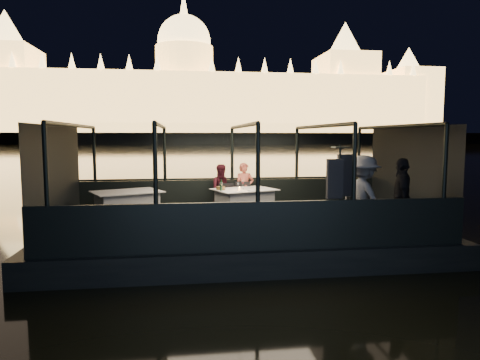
{
  "coord_description": "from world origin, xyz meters",
  "views": [
    {
      "loc": [
        -1.33,
        -9.48,
        2.56
      ],
      "look_at": [
        0.0,
        0.4,
        1.55
      ],
      "focal_mm": 32.0,
      "sensor_mm": 36.0,
      "label": 1
    }
  ],
  "objects": [
    {
      "name": "wine_glass_white",
      "position": [
        -0.41,
        0.63,
        1.36
      ],
      "size": [
        0.08,
        0.08,
        0.2
      ],
      "primitive_type": null,
      "rotation": [
        0.0,
        0.0,
        0.21
      ],
      "color": "silver",
      "rests_on": "dining_table_central"
    },
    {
      "name": "gunwale_port",
      "position": [
        0.0,
        2.0,
        0.95
      ],
      "size": [
        8.0,
        0.08,
        0.9
      ],
      "primitive_type": "cube",
      "color": "black",
      "rests_on": "boat_deck"
    },
    {
      "name": "river_water",
      "position": [
        0.0,
        80.0,
        0.0
      ],
      "size": [
        500.0,
        500.0,
        0.0
      ],
      "primitive_type": "plane",
      "color": "black",
      "rests_on": "ground"
    },
    {
      "name": "canopy_ribs",
      "position": [
        0.0,
        0.0,
        1.65
      ],
      "size": [
        8.0,
        4.0,
        2.3
      ],
      "primitive_type": null,
      "color": "black",
      "rests_on": "boat_deck"
    },
    {
      "name": "chair_port_left",
      "position": [
        -0.21,
        1.4,
        0.95
      ],
      "size": [
        0.45,
        0.45,
        0.84
      ],
      "primitive_type": "cube",
      "rotation": [
        0.0,
        0.0,
        0.15
      ],
      "color": "black",
      "rests_on": "boat_deck"
    },
    {
      "name": "passenger_stripe",
      "position": [
        2.23,
        -1.46,
        1.35
      ],
      "size": [
        0.97,
        1.25,
        1.7
      ],
      "primitive_type": "imported",
      "rotation": [
        0.0,
        0.0,
        1.93
      ],
      "color": "silver",
      "rests_on": "boat_deck"
    },
    {
      "name": "bread_basket",
      "position": [
        -0.41,
        0.88,
        1.31
      ],
      "size": [
        0.22,
        0.22,
        0.09
      ],
      "primitive_type": "cylinder",
      "rotation": [
        0.0,
        0.0,
        0.02
      ],
      "color": "brown",
      "rests_on": "dining_table_central"
    },
    {
      "name": "passenger_dark",
      "position": [
        3.1,
        -1.34,
        1.35
      ],
      "size": [
        0.74,
        1.05,
        1.64
      ],
      "primitive_type": "imported",
      "rotation": [
        0.0,
        0.0,
        4.32
      ],
      "color": "black",
      "rests_on": "boat_deck"
    },
    {
      "name": "chair_port_right",
      "position": [
        0.22,
        1.4,
        0.95
      ],
      "size": [
        0.53,
        0.53,
        0.88
      ],
      "primitive_type": "cube",
      "rotation": [
        0.0,
        0.0,
        -0.37
      ],
      "color": "black",
      "rests_on": "boat_deck"
    },
    {
      "name": "gunwale_starboard",
      "position": [
        0.0,
        -2.0,
        0.95
      ],
      "size": [
        8.0,
        0.08,
        0.9
      ],
      "primitive_type": "cube",
      "color": "black",
      "rests_on": "boat_deck"
    },
    {
      "name": "boat_deck",
      "position": [
        0.0,
        0.0,
        0.48
      ],
      "size": [
        8.0,
        4.0,
        0.04
      ],
      "primitive_type": "cube",
      "color": "black",
      "rests_on": "boat_hull"
    },
    {
      "name": "dining_table_central",
      "position": [
        0.19,
        0.95,
        0.89
      ],
      "size": [
        1.73,
        1.5,
        0.77
      ],
      "primitive_type": "cube",
      "rotation": [
        0.0,
        0.0,
        0.36
      ],
      "color": "silver",
      "rests_on": "boat_deck"
    },
    {
      "name": "embankment",
      "position": [
        0.0,
        210.0,
        1.0
      ],
      "size": [
        400.0,
        140.0,
        6.0
      ],
      "primitive_type": "cube",
      "color": "#423D33",
      "rests_on": "ground"
    },
    {
      "name": "amber_candle",
      "position": [
        0.03,
        0.75,
        1.31
      ],
      "size": [
        0.05,
        0.05,
        0.07
      ],
      "primitive_type": "cylinder",
      "rotation": [
        0.0,
        0.0,
        -0.05
      ],
      "color": "#F0A33C",
      "rests_on": "dining_table_central"
    },
    {
      "name": "wine_glass_empty",
      "position": [
        -0.02,
        0.61,
        1.36
      ],
      "size": [
        0.07,
        0.07,
        0.2
      ],
      "primitive_type": null,
      "rotation": [
        0.0,
        0.0,
        0.09
      ],
      "color": "silver",
      "rests_on": "dining_table_central"
    },
    {
      "name": "person_woman_coral",
      "position": [
        0.29,
        1.67,
        1.25
      ],
      "size": [
        0.5,
        0.34,
        1.37
      ],
      "primitive_type": "imported",
      "rotation": [
        0.0,
        0.0,
        0.02
      ],
      "color": "#D1624C",
      "rests_on": "boat_deck"
    },
    {
      "name": "wine_bottle",
      "position": [
        -0.41,
        0.71,
        1.42
      ],
      "size": [
        0.06,
        0.06,
        0.28
      ],
      "primitive_type": "cylinder",
      "rotation": [
        0.0,
        0.0,
        -0.09
      ],
      "color": "#143920",
      "rests_on": "dining_table_central"
    },
    {
      "name": "cabin_glass_port",
      "position": [
        0.0,
        2.0,
        2.1
      ],
      "size": [
        8.0,
        0.02,
        1.4
      ],
      "primitive_type": null,
      "color": "#99B2B2",
      "rests_on": "gunwale_port"
    },
    {
      "name": "plate_far",
      "position": [
        -0.37,
        1.04,
        1.27
      ],
      "size": [
        0.25,
        0.25,
        0.01
      ],
      "primitive_type": "cylinder",
      "rotation": [
        0.0,
        0.0,
        0.2
      ],
      "color": "white",
      "rests_on": "dining_table_central"
    },
    {
      "name": "person_man_maroon",
      "position": [
        -0.3,
        1.67,
        1.25
      ],
      "size": [
        0.68,
        0.55,
        1.34
      ],
      "primitive_type": "imported",
      "rotation": [
        0.0,
        0.0,
        0.08
      ],
      "color": "#3A1019",
      "rests_on": "boat_deck"
    },
    {
      "name": "plate_near",
      "position": [
        0.34,
        0.62,
        1.27
      ],
      "size": [
        0.28,
        0.28,
        0.02
      ],
      "primitive_type": "cylinder",
      "rotation": [
        0.0,
        0.0,
        -0.06
      ],
      "color": "silver",
      "rests_on": "dining_table_central"
    },
    {
      "name": "dining_table_aft",
      "position": [
        -2.63,
        0.67,
        0.89
      ],
      "size": [
        1.82,
        1.61,
        0.8
      ],
      "primitive_type": "cube",
      "rotation": [
        0.0,
        0.0,
        0.42
      ],
      "color": "beige",
      "rests_on": "boat_deck"
    },
    {
      "name": "end_wall_fore",
      "position": [
        -4.0,
        0.0,
        1.65
      ],
      "size": [
        0.02,
        4.0,
        2.3
      ],
      "primitive_type": null,
      "color": "black",
      "rests_on": "boat_deck"
    },
    {
      "name": "cabin_glass_starboard",
      "position": [
        0.0,
        -2.0,
        2.1
      ],
      "size": [
        8.0,
        0.02,
        1.4
      ],
      "primitive_type": null,
      "color": "#99B2B2",
      "rests_on": "gunwale_starboard"
    },
    {
      "name": "boat_hull",
      "position": [
        0.0,
        0.0,
        0.0
      ],
      "size": [
        8.6,
        4.4,
        1.0
      ],
      "primitive_type": "cube",
      "color": "black",
      "rests_on": "river_water"
    },
    {
      "name": "wine_glass_red",
      "position": [
        0.15,
        0.94,
        1.36
      ],
      "size": [
        0.09,
        0.09,
        0.21
      ],
      "primitive_type": null,
      "rotation": [
        0.0,
        0.0,
        -0.31
      ],
      "color": "white",
      "rests_on": "dining_table_central"
    },
    {
      "name": "coat_stand",
      "position": [
        1.62,
        -1.75,
        1.4
      ],
      "size": [
        0.54,
        0.43,
        1.91
      ],
      "primitive_type": null,
      "rotation": [
        0.0,
        0.0,
        0.01
      ],
      "color": "black",
      "rests_on": "boat_deck"
    },
    {
      "name": "parliament_building",
      "position": [
        0.0,
        175.0,
        29.0
      ],
      "size": [
        220.0,
        32.0,
        60.0
      ],
      "primitive_type": null,
      "color": "#F2D18C",
      "rests_on": "embankment"
    },
    {
      "name": "end_wall_aft",
      "position": [
        4.0,
        0.0,
        1.65
      ],
      "size": [
        0.02,
        4.0,
        2.3
      ],
      "primitive_type": null,
      "color": "black",
      "rests_on": "boat_deck"
    },
    {
      "name": "cabin_roof_glass",
      "position": [
        0.0,
        0.0,
        2.8
      ],
      "size": [
        8.0,
        4.0,
        0.02
      ],
      "primitive_type": null,
      "color": "#99B2B2",
      "rests_on": "boat_deck"
    }
  ]
}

